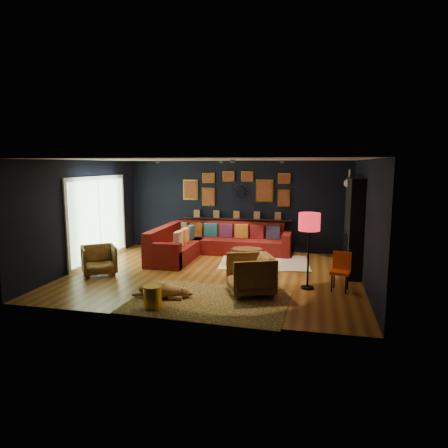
% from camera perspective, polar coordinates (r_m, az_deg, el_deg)
% --- Properties ---
extents(floor, '(6.50, 6.50, 0.00)m').
position_cam_1_polar(floor, '(9.23, -1.47, -7.19)').
color(floor, olive).
rests_on(floor, ground).
extents(room_walls, '(6.50, 6.50, 6.50)m').
position_cam_1_polar(room_walls, '(8.93, -1.50, 2.70)').
color(room_walls, black).
rests_on(room_walls, ground).
extents(sectional, '(3.41, 2.69, 0.86)m').
position_cam_1_polar(sectional, '(11.01, -2.24, -2.88)').
color(sectional, maroon).
rests_on(sectional, ground).
extents(ledge, '(3.20, 0.12, 0.04)m').
position_cam_1_polar(ledge, '(11.61, 1.79, 0.71)').
color(ledge, black).
rests_on(ledge, room_walls).
extents(gallery_wall, '(3.15, 0.04, 1.02)m').
position_cam_1_polar(gallery_wall, '(11.56, 1.78, 5.10)').
color(gallery_wall, gold).
rests_on(gallery_wall, room_walls).
extents(sunburst_mirror, '(0.47, 0.16, 0.47)m').
position_cam_1_polar(sunburst_mirror, '(11.55, 2.34, 4.56)').
color(sunburst_mirror, silver).
rests_on(sunburst_mirror, room_walls).
extents(fireplace, '(0.31, 1.60, 2.20)m').
position_cam_1_polar(fireplace, '(9.66, 17.98, -0.69)').
color(fireplace, black).
rests_on(fireplace, ground).
extents(deer_head, '(0.50, 0.28, 0.45)m').
position_cam_1_polar(deer_head, '(10.06, 18.27, 5.55)').
color(deer_head, white).
rests_on(deer_head, fireplace).
extents(sliding_door, '(0.06, 2.80, 2.20)m').
position_cam_1_polar(sliding_door, '(10.78, -17.47, 0.67)').
color(sliding_door, white).
rests_on(sliding_door, ground).
extents(ceiling_spots, '(3.30, 2.50, 0.06)m').
position_cam_1_polar(ceiling_spots, '(9.66, -0.34, 8.89)').
color(ceiling_spots, black).
rests_on(ceiling_spots, room_walls).
extents(shag_rug, '(2.39, 1.86, 0.03)m').
position_cam_1_polar(shag_rug, '(10.28, 5.78, -5.49)').
color(shag_rug, silver).
rests_on(shag_rug, ground).
extents(leopard_rug, '(2.95, 2.17, 0.02)m').
position_cam_1_polar(leopard_rug, '(7.48, -2.11, -10.95)').
color(leopard_rug, '#B89146').
rests_on(leopard_rug, ground).
extents(coffee_table, '(0.88, 0.70, 0.41)m').
position_cam_1_polar(coffee_table, '(9.89, 3.28, -4.00)').
color(coffee_table, brown).
rests_on(coffee_table, shag_rug).
extents(pouf, '(0.46, 0.46, 0.30)m').
position_cam_1_polar(pouf, '(10.54, -6.92, -4.24)').
color(pouf, maroon).
rests_on(pouf, shag_rug).
extents(armchair_left, '(0.98, 0.97, 0.74)m').
position_cam_1_polar(armchair_left, '(9.55, -17.44, -4.75)').
color(armchair_left, '#CB883E').
rests_on(armchair_left, ground).
extents(armchair_right, '(1.04, 1.06, 0.85)m').
position_cam_1_polar(armchair_right, '(7.78, 3.79, -6.95)').
color(armchair_right, '#CB883E').
rests_on(armchair_right, ground).
extents(gold_stool, '(0.32, 0.32, 0.40)m').
position_cam_1_polar(gold_stool, '(7.20, -10.13, -10.26)').
color(gold_stool, gold).
rests_on(gold_stool, ground).
extents(orange_chair, '(0.43, 0.43, 0.77)m').
position_cam_1_polar(orange_chair, '(8.35, 16.37, -6.05)').
color(orange_chair, black).
rests_on(orange_chair, ground).
extents(floor_lamp, '(0.43, 0.43, 1.55)m').
position_cam_1_polar(floor_lamp, '(8.09, 12.08, -0.20)').
color(floor_lamp, black).
rests_on(floor_lamp, ground).
extents(dog, '(1.21, 0.67, 0.37)m').
position_cam_1_polar(dog, '(7.70, -9.02, -8.95)').
color(dog, tan).
rests_on(dog, leopard_rug).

